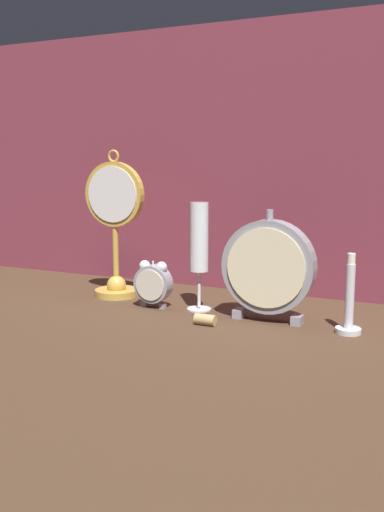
% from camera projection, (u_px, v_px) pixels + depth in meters
% --- Properties ---
extents(ground_plane, '(4.00, 4.00, 0.00)m').
position_uv_depth(ground_plane, '(175.00, 321.00, 1.16)').
color(ground_plane, '#422D1E').
extents(fabric_backdrop_drape, '(1.54, 0.01, 0.65)m').
position_uv_depth(fabric_backdrop_drape, '(234.00, 160.00, 1.39)').
color(fabric_backdrop_drape, brown).
rests_on(fabric_backdrop_drape, ground_plane).
extents(pocket_watch_on_stand, '(0.15, 0.10, 0.35)m').
position_uv_depth(pocket_watch_on_stand, '(115.00, 230.00, 1.35)').
color(pocket_watch_on_stand, gold).
rests_on(pocket_watch_on_stand, ground_plane).
extents(alarm_clock_twin_bell, '(0.08, 0.03, 0.11)m').
position_uv_depth(alarm_clock_twin_bell, '(153.00, 282.00, 1.25)').
color(alarm_clock_twin_bell, gray).
rests_on(alarm_clock_twin_bell, ground_plane).
extents(mantel_clock_silver, '(0.19, 0.04, 0.23)m').
position_uv_depth(mantel_clock_silver, '(268.00, 267.00, 1.14)').
color(mantel_clock_silver, gray).
rests_on(mantel_clock_silver, ground_plane).
extents(champagne_flute, '(0.05, 0.05, 0.23)m').
position_uv_depth(champagne_flute, '(199.00, 245.00, 1.22)').
color(champagne_flute, silver).
rests_on(champagne_flute, ground_plane).
extents(brass_candlestick, '(0.05, 0.05, 0.15)m').
position_uv_depth(brass_candlestick, '(349.00, 307.00, 1.07)').
color(brass_candlestick, silver).
rests_on(brass_candlestick, ground_plane).
extents(wine_cork, '(0.04, 0.02, 0.02)m').
position_uv_depth(wine_cork, '(205.00, 320.00, 1.12)').
color(wine_cork, tan).
rests_on(wine_cork, ground_plane).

